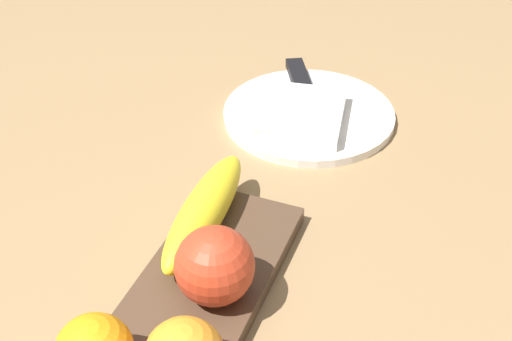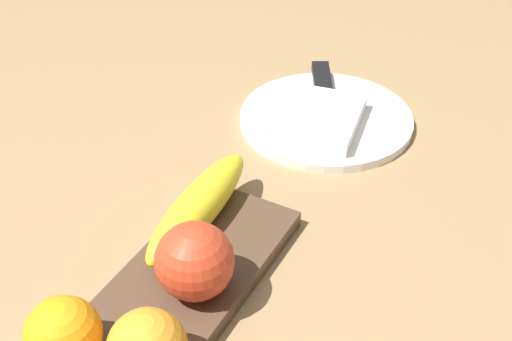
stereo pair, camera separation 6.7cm
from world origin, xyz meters
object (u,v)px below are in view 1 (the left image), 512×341
(dinner_plate, at_px, (309,114))
(folded_napkin, at_px, (303,114))
(knife, at_px, (301,83))
(apple, at_px, (214,266))
(banana, at_px, (205,210))
(fruit_tray, at_px, (176,331))

(dinner_plate, distance_m, folded_napkin, 0.03)
(knife, bearing_deg, folded_napkin, -8.58)
(apple, height_order, banana, apple)
(knife, bearing_deg, apple, -20.97)
(dinner_plate, relative_size, folded_napkin, 1.88)
(fruit_tray, distance_m, knife, 0.44)
(fruit_tray, relative_size, apple, 5.19)
(fruit_tray, height_order, knife, knife)
(banana, bearing_deg, knife, 177.27)
(fruit_tray, xyz_separation_m, banana, (-0.12, -0.03, 0.03))
(banana, relative_size, knife, 1.08)
(folded_napkin, height_order, knife, folded_napkin)
(fruit_tray, distance_m, banana, 0.13)
(apple, bearing_deg, fruit_tray, -22.98)
(apple, xyz_separation_m, knife, (-0.40, -0.05, -0.04))
(folded_napkin, bearing_deg, dinner_plate, 180.00)
(fruit_tray, relative_size, knife, 2.19)
(dinner_plate, bearing_deg, fruit_tray, -0.00)
(dinner_plate, relative_size, knife, 1.32)
(fruit_tray, height_order, dinner_plate, fruit_tray)
(apple, height_order, dinner_plate, apple)
(apple, distance_m, dinner_plate, 0.34)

